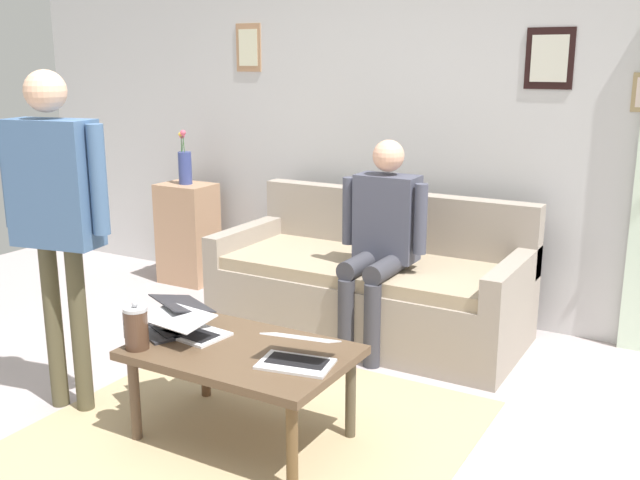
% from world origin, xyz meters
% --- Properties ---
extents(ground_plane, '(7.68, 7.68, 0.00)m').
position_xyz_m(ground_plane, '(0.00, 0.00, 0.00)').
color(ground_plane, '#AFA2A2').
extents(area_rug, '(1.95, 2.13, 0.01)m').
position_xyz_m(area_rug, '(-0.03, 0.07, 0.00)').
color(area_rug, tan).
rests_on(area_rug, ground_plane).
extents(back_wall, '(7.04, 0.11, 2.70)m').
position_xyz_m(back_wall, '(-0.00, -2.20, 1.35)').
color(back_wall, silver).
rests_on(back_wall, ground_plane).
extents(couch, '(1.97, 0.90, 0.88)m').
position_xyz_m(couch, '(0.06, -1.58, 0.30)').
color(couch, gray).
rests_on(couch, ground_plane).
extents(coffee_table, '(1.00, 0.66, 0.45)m').
position_xyz_m(coffee_table, '(-0.03, -0.03, 0.40)').
color(coffee_table, brown).
rests_on(coffee_table, ground_plane).
extents(laptop_left, '(0.36, 0.31, 0.14)m').
position_xyz_m(laptop_left, '(-0.33, -0.02, 0.49)').
color(laptop_left, silver).
rests_on(laptop_left, coffee_table).
extents(laptop_center, '(0.36, 0.34, 0.13)m').
position_xyz_m(laptop_center, '(0.28, -0.03, 0.50)').
color(laptop_center, silver).
rests_on(laptop_center, coffee_table).
extents(laptop_right, '(0.42, 0.43, 0.15)m').
position_xyz_m(laptop_right, '(0.42, -0.07, 0.50)').
color(laptop_right, '#28282D').
rests_on(laptop_right, coffee_table).
extents(french_press, '(0.13, 0.11, 0.23)m').
position_xyz_m(french_press, '(0.39, 0.20, 0.55)').
color(french_press, '#4C3323').
rests_on(french_press, coffee_table).
extents(side_shelf, '(0.42, 0.32, 0.79)m').
position_xyz_m(side_shelf, '(1.81, -1.85, 0.40)').
color(side_shelf, tan).
rests_on(side_shelf, ground_plane).
extents(flower_vase, '(0.10, 0.10, 0.42)m').
position_xyz_m(flower_vase, '(1.81, -1.85, 0.94)').
color(flower_vase, '#384587').
rests_on(flower_vase, side_shelf).
extents(person_standing, '(0.59, 0.27, 1.70)m').
position_xyz_m(person_standing, '(0.92, 0.14, 1.09)').
color(person_standing, brown).
rests_on(person_standing, ground_plane).
extents(person_seated, '(0.55, 0.51, 1.28)m').
position_xyz_m(person_seated, '(-0.11, -1.36, 0.73)').
color(person_seated, '#3A3A42').
rests_on(person_seated, ground_plane).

